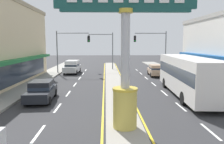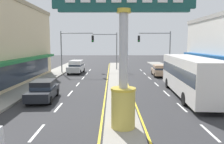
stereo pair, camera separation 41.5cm
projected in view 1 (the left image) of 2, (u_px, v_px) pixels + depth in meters
The scene contains 13 objects.
median_strip at pixel (114, 84), 24.09m from camera, with size 1.94×52.00×0.14m, color gray.
sidewalk_left at pixel (24, 88), 21.84m from camera, with size 2.89×60.00×0.18m, color gray.
sidewalk_right at pixel (205, 87), 22.37m from camera, with size 2.89×60.00×0.18m, color gray.
lane_markings at pixel (115, 87), 22.76m from camera, with size 8.68×52.00×0.01m.
district_sign at pixel (125, 56), 10.88m from camera, with size 6.79×1.26×7.17m.
traffic_light_left_side at pixel (69, 45), 32.12m from camera, with size 4.86×0.46×6.20m.
traffic_light_right_side at pixel (154, 45), 32.75m from camera, with size 4.86×0.46×6.20m.
traffic_light_median_far at pixel (104, 45), 36.50m from camera, with size 4.20×0.46×6.20m.
bus_far_right_lane at pixel (188, 74), 18.62m from camera, with size 3.16×11.33×3.26m.
suv_mid_left_lane at pixel (72, 67), 33.05m from camera, with size 2.16×4.70×1.90m.
sedan_far_left_oncoming at pixel (156, 70), 30.36m from camera, with size 2.00×4.38×1.53m.
sedan_kerb_right at pixel (41, 90), 17.14m from camera, with size 2.03×4.40×1.53m.
pedestrian_far_side at pixel (224, 85), 17.78m from camera, with size 0.45×0.33×1.67m.
Camera 1 is at (-0.98, -5.72, 4.36)m, focal length 35.67 mm.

